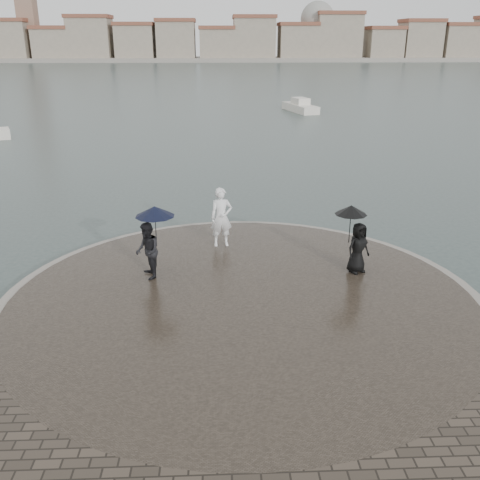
{
  "coord_description": "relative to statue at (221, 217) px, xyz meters",
  "views": [
    {
      "loc": [
        -0.6,
        -8.82,
        6.61
      ],
      "look_at": [
        0.0,
        4.8,
        1.45
      ],
      "focal_mm": 40.0,
      "sensor_mm": 36.0,
      "label": 1
    }
  ],
  "objects": [
    {
      "name": "ground",
      "position": [
        0.48,
        -7.23,
        -1.31
      ],
      "size": [
        400.0,
        400.0,
        0.0
      ],
      "primitive_type": "plane",
      "color": "#2B3835",
      "rests_on": "ground"
    },
    {
      "name": "quay_tip",
      "position": [
        0.48,
        -3.73,
        -1.12
      ],
      "size": [
        11.9,
        11.9,
        0.36
      ],
      "primitive_type": "cylinder",
      "color": "#2D261E",
      "rests_on": "ground"
    },
    {
      "name": "statue",
      "position": [
        0.0,
        0.0,
        0.0
      ],
      "size": [
        0.74,
        0.53,
        1.89
      ],
      "primitive_type": "imported",
      "rotation": [
        0.0,
        0.0,
        0.11
      ],
      "color": "white",
      "rests_on": "quay_tip"
    },
    {
      "name": "far_skyline",
      "position": [
        -5.81,
        153.47,
        4.3
      ],
      "size": [
        260.0,
        20.0,
        37.0
      ],
      "color": "gray",
      "rests_on": "ground"
    },
    {
      "name": "boats",
      "position": [
        -4.63,
        28.71,
        -0.93
      ],
      "size": [
        29.49,
        19.25,
        1.5
      ],
      "color": "silver",
      "rests_on": "ground"
    },
    {
      "name": "visitor_right",
      "position": [
        3.74,
        -2.22,
        0.12
      ],
      "size": [
        1.13,
        0.92,
        1.95
      ],
      "color": "black",
      "rests_on": "quay_tip"
    },
    {
      "name": "visitor_left",
      "position": [
        -1.98,
        -2.36,
        0.19
      ],
      "size": [
        1.19,
        1.1,
        2.04
      ],
      "color": "black",
      "rests_on": "quay_tip"
    },
    {
      "name": "kerb_ring",
      "position": [
        0.48,
        -3.73,
        -1.15
      ],
      "size": [
        12.5,
        12.5,
        0.32
      ],
      "primitive_type": "cylinder",
      "color": "gray",
      "rests_on": "ground"
    }
  ]
}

